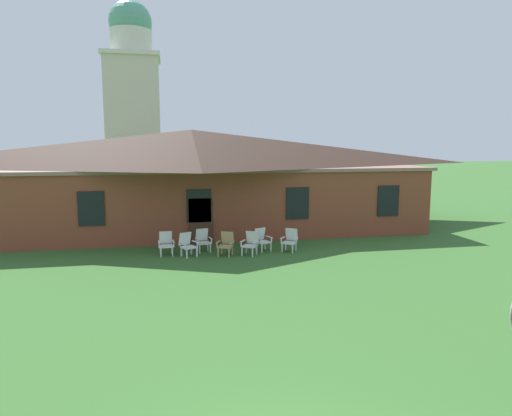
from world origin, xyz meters
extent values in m
cube|color=brown|center=(0.00, 20.23, 1.60)|extent=(23.03, 10.00, 3.20)
cube|color=#8C6458|center=(0.00, 20.23, 3.28)|extent=(23.49, 10.20, 0.16)
pyramid|color=black|center=(0.00, 20.23, 4.33)|extent=(23.95, 10.40, 1.93)
cube|color=black|center=(-4.61, 15.20, 1.76)|extent=(1.10, 0.06, 1.50)
cube|color=black|center=(0.00, 15.20, 1.76)|extent=(1.10, 0.06, 1.50)
cube|color=black|center=(4.61, 15.20, 1.76)|extent=(1.10, 0.06, 1.50)
cube|color=black|center=(9.21, 15.20, 1.76)|extent=(1.10, 0.06, 1.50)
cube|color=#422819|center=(0.08, 15.20, 1.05)|extent=(1.10, 0.06, 2.10)
cube|color=beige|center=(-4.28, 39.58, 6.14)|extent=(4.80, 4.80, 12.28)
cube|color=silver|center=(-4.28, 39.58, 12.46)|extent=(5.18, 5.18, 0.36)
cylinder|color=silver|center=(-4.28, 39.58, 13.74)|extent=(3.80, 3.80, 2.20)
sphere|color=#569E84|center=(-4.28, 39.58, 15.52)|extent=(3.88, 3.88, 3.88)
cube|color=white|center=(-1.24, 13.14, 0.18)|extent=(0.05, 0.05, 0.36)
cube|color=white|center=(-1.69, 13.12, 0.18)|extent=(0.05, 0.05, 0.36)
cube|color=white|center=(-1.26, 13.59, 0.18)|extent=(0.05, 0.05, 0.36)
cube|color=white|center=(-1.72, 13.56, 0.18)|extent=(0.05, 0.05, 0.36)
cube|color=white|center=(-1.48, 13.35, 0.39)|extent=(0.57, 0.55, 0.05)
cube|color=white|center=(-1.50, 13.66, 0.69)|extent=(0.52, 0.22, 0.54)
cube|color=white|center=(-1.19, 13.35, 0.58)|extent=(0.09, 0.47, 0.03)
cube|color=white|center=(-1.18, 13.19, 0.47)|extent=(0.04, 0.04, 0.22)
cube|color=white|center=(-1.77, 13.31, 0.58)|extent=(0.09, 0.47, 0.03)
cube|color=white|center=(-1.76, 13.15, 0.47)|extent=(0.04, 0.04, 0.22)
cube|color=white|center=(-0.27, 12.90, 0.18)|extent=(0.07, 0.07, 0.36)
cube|color=white|center=(-0.68, 12.69, 0.18)|extent=(0.07, 0.07, 0.36)
cube|color=white|center=(-0.48, 13.29, 0.18)|extent=(0.07, 0.07, 0.36)
cube|color=white|center=(-0.88, 13.08, 0.18)|extent=(0.07, 0.07, 0.36)
cube|color=white|center=(-0.58, 12.99, 0.39)|extent=(0.72, 0.71, 0.05)
cube|color=white|center=(-0.72, 13.26, 0.69)|extent=(0.54, 0.40, 0.54)
cube|color=white|center=(-0.31, 13.10, 0.58)|extent=(0.27, 0.44, 0.03)
cube|color=white|center=(-0.24, 12.96, 0.47)|extent=(0.05, 0.05, 0.22)
cube|color=white|center=(-0.83, 12.84, 0.58)|extent=(0.27, 0.44, 0.03)
cube|color=white|center=(-0.75, 12.69, 0.47)|extent=(0.05, 0.05, 0.22)
cube|color=silver|center=(0.33, 13.48, 0.18)|extent=(0.06, 0.06, 0.36)
cube|color=silver|center=(-0.12, 13.41, 0.18)|extent=(0.06, 0.06, 0.36)
cube|color=silver|center=(0.26, 13.92, 0.18)|extent=(0.06, 0.06, 0.36)
cube|color=silver|center=(-0.19, 13.84, 0.18)|extent=(0.06, 0.06, 0.36)
cube|color=silver|center=(0.07, 13.66, 0.39)|extent=(0.62, 0.60, 0.05)
cube|color=silver|center=(0.02, 13.97, 0.69)|extent=(0.54, 0.27, 0.54)
cube|color=silver|center=(0.36, 13.69, 0.58)|extent=(0.13, 0.47, 0.03)
cube|color=silver|center=(0.39, 13.53, 0.47)|extent=(0.05, 0.05, 0.22)
cube|color=silver|center=(-0.21, 13.59, 0.58)|extent=(0.13, 0.47, 0.03)
cube|color=silver|center=(-0.19, 13.44, 0.47)|extent=(0.05, 0.05, 0.22)
cube|color=tan|center=(0.99, 12.52, 0.18)|extent=(0.07, 0.07, 0.36)
cube|color=tan|center=(0.58, 12.72, 0.18)|extent=(0.07, 0.07, 0.36)
cube|color=tan|center=(1.18, 12.92, 0.18)|extent=(0.07, 0.07, 0.36)
cube|color=tan|center=(0.76, 13.12, 0.18)|extent=(0.07, 0.07, 0.36)
cube|color=tan|center=(0.88, 12.82, 0.39)|extent=(0.71, 0.70, 0.05)
cube|color=tan|center=(1.01, 13.10, 0.69)|extent=(0.55, 0.39, 0.54)
cube|color=tan|center=(1.13, 12.68, 0.58)|extent=(0.25, 0.45, 0.03)
cube|color=tan|center=(1.06, 12.53, 0.47)|extent=(0.05, 0.05, 0.22)
cube|color=tan|center=(0.61, 12.92, 0.58)|extent=(0.25, 0.45, 0.03)
cube|color=tan|center=(0.54, 12.78, 0.47)|extent=(0.05, 0.05, 0.22)
cube|color=silver|center=(1.93, 12.42, 0.18)|extent=(0.07, 0.07, 0.36)
cube|color=silver|center=(1.54, 12.67, 0.18)|extent=(0.07, 0.07, 0.36)
cube|color=silver|center=(2.17, 12.79, 0.18)|extent=(0.07, 0.07, 0.36)
cube|color=silver|center=(1.78, 13.04, 0.18)|extent=(0.07, 0.07, 0.36)
cube|color=silver|center=(1.86, 12.73, 0.39)|extent=(0.74, 0.73, 0.05)
cube|color=silver|center=(2.03, 12.99, 0.69)|extent=(0.53, 0.44, 0.54)
cube|color=silver|center=(2.09, 12.55, 0.58)|extent=(0.31, 0.42, 0.03)
cube|color=silver|center=(2.00, 12.42, 0.47)|extent=(0.06, 0.06, 0.22)
cube|color=silver|center=(1.60, 12.87, 0.58)|extent=(0.31, 0.42, 0.03)
cube|color=silver|center=(1.51, 12.73, 0.47)|extent=(0.06, 0.06, 0.22)
cube|color=white|center=(2.87, 13.22, 0.18)|extent=(0.06, 0.06, 0.36)
cube|color=white|center=(2.44, 13.05, 0.18)|extent=(0.06, 0.06, 0.36)
cube|color=white|center=(2.71, 13.63, 0.18)|extent=(0.06, 0.06, 0.36)
cube|color=white|center=(2.28, 13.46, 0.18)|extent=(0.06, 0.06, 0.36)
cube|color=white|center=(2.57, 13.34, 0.39)|extent=(0.69, 0.68, 0.05)
cube|color=white|center=(2.46, 13.63, 0.69)|extent=(0.55, 0.37, 0.54)
cube|color=white|center=(2.85, 13.43, 0.58)|extent=(0.23, 0.46, 0.03)
cube|color=white|center=(2.91, 13.28, 0.47)|extent=(0.05, 0.05, 0.22)
cube|color=white|center=(2.31, 13.22, 0.58)|extent=(0.23, 0.46, 0.03)
cube|color=white|center=(2.37, 13.07, 0.47)|extent=(0.05, 0.05, 0.22)
cube|color=silver|center=(3.68, 12.70, 0.18)|extent=(0.07, 0.07, 0.36)
cube|color=silver|center=(3.30, 12.96, 0.18)|extent=(0.07, 0.07, 0.36)
cube|color=silver|center=(3.93, 13.06, 0.18)|extent=(0.07, 0.07, 0.36)
cube|color=silver|center=(3.55, 13.32, 0.18)|extent=(0.07, 0.07, 0.36)
cube|color=silver|center=(3.61, 13.01, 0.39)|extent=(0.74, 0.74, 0.05)
cube|color=silver|center=(3.79, 13.27, 0.69)|extent=(0.53, 0.45, 0.54)
cube|color=silver|center=(3.84, 12.83, 0.58)|extent=(0.32, 0.42, 0.03)
cube|color=silver|center=(3.75, 12.69, 0.47)|extent=(0.06, 0.06, 0.22)
cube|color=silver|center=(3.36, 13.16, 0.58)|extent=(0.32, 0.42, 0.03)
cube|color=silver|center=(3.27, 13.03, 0.47)|extent=(0.06, 0.06, 0.22)
camera|label=1|loc=(-1.37, -4.99, 4.52)|focal=31.66mm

